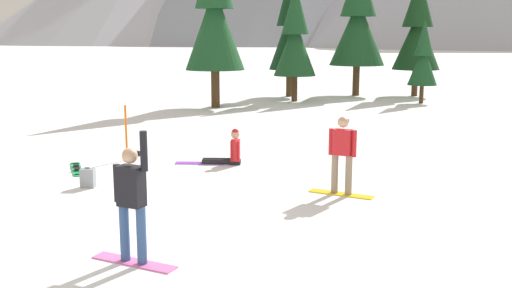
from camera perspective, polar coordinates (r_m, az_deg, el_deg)
ground_plane at (r=10.40m, az=-9.01°, el=-8.90°), size 800.00×800.00×0.00m
snowboarder_foreground at (r=9.00m, az=-12.09°, el=-5.44°), size 1.46×0.65×2.08m
snowboarder_midground at (r=12.77m, az=8.45°, el=-0.94°), size 1.47×0.68×1.73m
snowboarder_background at (r=15.82m, az=-2.67°, el=-0.76°), size 1.81×0.69×0.97m
loose_snowboard_near_left at (r=15.89m, az=-17.17°, el=-2.33°), size 1.10×1.59×0.09m
backpack_grey at (r=13.94m, az=-16.14°, el=-3.24°), size 0.34×0.29×0.47m
trail_marker_pole at (r=16.60m, az=-12.61°, el=1.08°), size 0.06×0.06×1.55m
pine_tree_tall at (r=28.24m, az=-4.10°, el=12.69°), size 2.85×2.85×8.26m
pine_tree_young at (r=30.91m, az=3.85°, el=10.39°), size 2.23×2.23×6.15m
pine_tree_twin at (r=31.12m, az=16.08°, el=8.11°), size 1.50×1.50×4.26m
pine_tree_short at (r=34.87m, az=15.54°, el=10.72°), size 2.69×2.69×6.89m
pine_tree_leaning at (r=34.41m, az=9.96°, el=11.91°), size 3.15×3.15×7.94m
pine_tree_slender at (r=33.40m, az=3.32°, el=11.18°), size 2.31×2.31×6.98m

